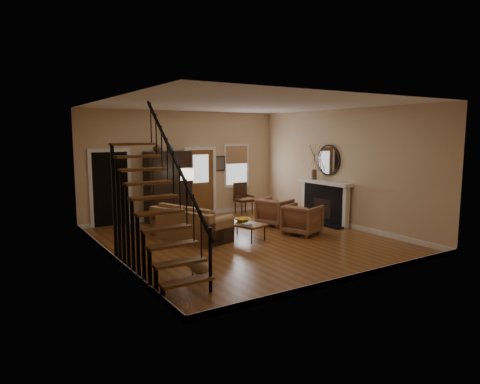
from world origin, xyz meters
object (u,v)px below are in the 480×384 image
side_chair (244,199)px  coffee_table (244,231)px  floor_lamp (187,198)px  sofa (191,224)px  armchair_right (275,212)px  armoire (168,187)px  armchair_left (302,219)px

side_chair → coffee_table: bearing=-122.6°
floor_lamp → sofa: bearing=-112.1°
floor_lamp → side_chair: (2.39, 0.80, -0.32)m
coffee_table → armchair_right: (1.63, 0.91, 0.19)m
armoire → coffee_table: (0.75, -3.02, -0.85)m
armoire → floor_lamp: armoire is taller
armoire → floor_lamp: (0.16, -1.00, -0.22)m
armchair_right → side_chair: bearing=-24.8°
armchair_left → floor_lamp: size_ratio=0.52×
coffee_table → armoire: bearing=103.9°
armchair_left → armchair_right: bearing=-23.8°
armoire → coffee_table: size_ratio=1.98×
sofa → armchair_right: bearing=-14.6°
sofa → side_chair: bearing=17.0°
floor_lamp → armchair_left: bearing=-48.2°
armoire → sofa: 2.45m
armoire → floor_lamp: size_ratio=1.27×
sofa → armchair_right: 2.77m
armchair_right → side_chair: (0.17, 1.92, 0.12)m
armoire → side_chair: 2.61m
armoire → armchair_right: bearing=-41.6°
coffee_table → armchair_left: armchair_left is taller
armchair_right → armchair_left: bearing=157.0°
floor_lamp → armoire: bearing=99.2°
side_chair → armchair_left: bearing=-94.3°
coffee_table → armchair_left: (1.56, -0.38, 0.19)m
armchair_right → side_chair: 1.93m
armchair_right → floor_lamp: 2.52m
sofa → armchair_right: size_ratio=2.42×
armchair_left → side_chair: 3.21m
armoire → armchair_right: (2.38, -2.12, -0.66)m
coffee_table → armchair_right: size_ratio=1.24×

